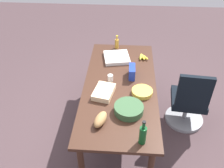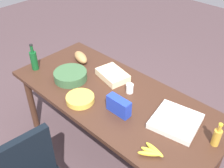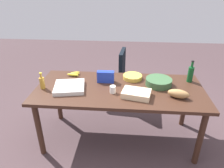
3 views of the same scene
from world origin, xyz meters
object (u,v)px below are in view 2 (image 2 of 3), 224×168
(pizza_box, at_px, (176,121))
(paper_cup, at_px, (130,88))
(bread_loaf, at_px, (81,57))
(salad_bowl, at_px, (70,76))
(banana_bunch, at_px, (152,152))
(conference_table, at_px, (114,102))
(sheet_cake, at_px, (113,75))
(dressing_bottle, at_px, (217,137))
(chip_bowl, at_px, (80,99))
(wine_bottle, at_px, (34,60))
(chip_bag_blue, at_px, (119,106))

(pizza_box, height_order, paper_cup, paper_cup)
(bread_loaf, xyz_separation_m, salad_bowl, (-0.19, 0.30, -0.01))
(bread_loaf, xyz_separation_m, banana_bunch, (-1.34, 0.49, -0.03))
(conference_table, xyz_separation_m, sheet_cake, (0.20, -0.19, 0.12))
(pizza_box, distance_m, bread_loaf, 1.30)
(banana_bunch, bearing_deg, dressing_bottle, -125.74)
(banana_bunch, bearing_deg, pizza_box, -83.31)
(chip_bowl, relative_size, wine_bottle, 0.88)
(dressing_bottle, xyz_separation_m, banana_bunch, (0.29, 0.40, -0.06))
(conference_table, height_order, wine_bottle, wine_bottle)
(pizza_box, height_order, sheet_cake, sheet_cake)
(banana_bunch, bearing_deg, bread_loaf, -20.08)
(paper_cup, distance_m, wine_bottle, 1.06)
(paper_cup, relative_size, chip_bag_blue, 0.41)
(conference_table, bearing_deg, paper_cup, -119.82)
(salad_bowl, bearing_deg, bread_loaf, -57.95)
(salad_bowl, bearing_deg, paper_cup, -156.48)
(paper_cup, height_order, dressing_bottle, dressing_bottle)
(salad_bowl, distance_m, wine_bottle, 0.45)
(paper_cup, height_order, salad_bowl, paper_cup)
(bread_loaf, distance_m, banana_bunch, 1.43)
(chip_bowl, bearing_deg, banana_bunch, 177.75)
(banana_bunch, bearing_deg, salad_bowl, -9.46)
(pizza_box, relative_size, chip_bowl, 1.41)
(pizza_box, distance_m, wine_bottle, 1.56)
(sheet_cake, bearing_deg, pizza_box, 172.05)
(chip_bag_blue, bearing_deg, chip_bowl, 19.93)
(chip_bag_blue, xyz_separation_m, sheet_cake, (0.39, -0.34, -0.04))
(paper_cup, xyz_separation_m, salad_bowl, (0.57, 0.25, -0.00))
(pizza_box, xyz_separation_m, banana_bunch, (-0.05, 0.38, 0.00))
(chip_bowl, bearing_deg, paper_cup, -120.25)
(sheet_cake, bearing_deg, dressing_bottle, 175.07)
(bread_loaf, xyz_separation_m, wine_bottle, (0.23, 0.44, 0.06))
(paper_cup, distance_m, dressing_bottle, 0.87)
(bread_loaf, relative_size, sheet_cake, 0.75)
(sheet_cake, bearing_deg, chip_bowl, 94.99)
(pizza_box, bearing_deg, chip_bowl, 13.86)
(pizza_box, height_order, wine_bottle, wine_bottle)
(paper_cup, height_order, banana_bunch, paper_cup)
(bread_loaf, bearing_deg, salad_bowl, 122.05)
(bread_loaf, distance_m, wine_bottle, 0.50)
(bread_loaf, distance_m, chip_bag_blue, 0.93)
(dressing_bottle, relative_size, salad_bowl, 0.64)
(salad_bowl, height_order, wine_bottle, wine_bottle)
(pizza_box, bearing_deg, wine_bottle, 1.70)
(dressing_bottle, relative_size, chip_bag_blue, 0.96)
(dressing_bottle, distance_m, salad_bowl, 1.45)
(dressing_bottle, height_order, sheet_cake, dressing_bottle)
(pizza_box, distance_m, banana_bunch, 0.39)
(pizza_box, height_order, banana_bunch, pizza_box)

